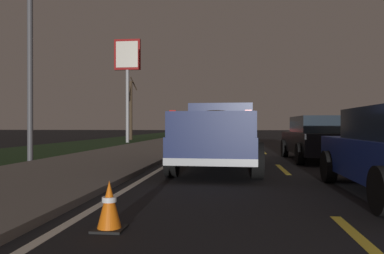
{
  "coord_description": "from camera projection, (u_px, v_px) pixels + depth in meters",
  "views": [
    {
      "loc": [
        -0.59,
        1.35,
        1.22
      ],
      "look_at": [
        12.35,
        2.82,
        1.17
      ],
      "focal_mm": 34.67,
      "sensor_mm": 36.0,
      "label": 1
    }
  ],
  "objects": [
    {
      "name": "ground",
      "position": [
        252.0,
        142.0,
        27.27
      ],
      "size": [
        144.0,
        144.0,
        0.0
      ],
      "primitive_type": "plane",
      "color": "black"
    },
    {
      "name": "sidewalk_shoulder",
      "position": [
        176.0,
        141.0,
        27.91
      ],
      "size": [
        108.0,
        4.0,
        0.12
      ],
      "primitive_type": "cube",
      "color": "slate",
      "rests_on": "ground"
    },
    {
      "name": "grass_verge",
      "position": [
        112.0,
        141.0,
        28.47
      ],
      "size": [
        108.0,
        6.0,
        0.01
      ],
      "primitive_type": "cube",
      "color": "#1E3819",
      "rests_on": "ground"
    },
    {
      "name": "lane_markings",
      "position": [
        219.0,
        141.0,
        29.46
      ],
      "size": [
        108.0,
        3.54,
        0.01
      ],
      "color": "yellow",
      "rests_on": "ground"
    },
    {
      "name": "pickup_truck",
      "position": [
        220.0,
        134.0,
        10.47
      ],
      "size": [
        5.49,
        2.42,
        1.87
      ],
      "color": "#141E4C",
      "rests_on": "ground"
    },
    {
      "name": "sedan_black",
      "position": [
        318.0,
        138.0,
        12.83
      ],
      "size": [
        4.44,
        2.09,
        1.54
      ],
      "color": "black",
      "rests_on": "ground"
    },
    {
      "name": "sedan_red",
      "position": [
        232.0,
        131.0,
        29.14
      ],
      "size": [
        4.43,
        2.07,
        1.54
      ],
      "color": "maroon",
      "rests_on": "ground"
    },
    {
      "name": "gas_price_sign",
      "position": [
        127.0,
        65.0,
        26.61
      ],
      "size": [
        0.27,
        1.9,
        7.43
      ],
      "color": "#99999E",
      "rests_on": "ground"
    },
    {
      "name": "street_light_near",
      "position": [
        39.0,
        18.0,
        12.03
      ],
      "size": [
        0.36,
        1.97,
        7.81
      ],
      "color": "#4C4C51",
      "rests_on": "ground"
    },
    {
      "name": "bare_tree_far",
      "position": [
        131.0,
        108.0,
        31.83
      ],
      "size": [
        2.07,
        0.67,
        5.43
      ],
      "color": "#423323",
      "rests_on": "ground"
    },
    {
      "name": "traffic_cone_near",
      "position": [
        109.0,
        206.0,
        4.33
      ],
      "size": [
        0.36,
        0.36,
        0.58
      ],
      "color": "black",
      "rests_on": "ground"
    }
  ]
}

